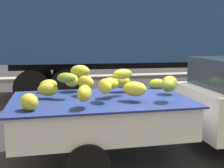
{
  "coord_description": "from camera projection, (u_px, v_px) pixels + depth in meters",
  "views": [
    {
      "loc": [
        -1.65,
        -4.81,
        2.09
      ],
      "look_at": [
        -0.66,
        -0.05,
        1.28
      ],
      "focal_mm": 46.12,
      "sensor_mm": 36.0,
      "label": 1
    }
  ],
  "objects": [
    {
      "name": "pickup_truck",
      "position": [
        209.0,
        104.0,
        5.15
      ],
      "size": [
        5.1,
        1.84,
        1.7
      ],
      "rotation": [
        0.0,
        0.0,
        0.0
      ],
      "color": "white",
      "rests_on": "ground"
    },
    {
      "name": "curb_strip",
      "position": [
        86.0,
        77.0,
        14.29
      ],
      "size": [
        80.0,
        0.8,
        0.16
      ],
      "primitive_type": "cube",
      "color": "gray",
      "rests_on": "ground"
    },
    {
      "name": "ground",
      "position": [
        146.0,
        151.0,
        5.32
      ],
      "size": [
        220.0,
        220.0,
        0.0
      ],
      "primitive_type": "plane",
      "color": "#28282B"
    },
    {
      "name": "semi_trailer",
      "position": [
        163.0,
        24.0,
        10.43
      ],
      "size": [
        12.08,
        2.99,
        3.95
      ],
      "rotation": [
        0.0,
        0.0,
        -0.03
      ],
      "color": "navy",
      "rests_on": "ground"
    }
  ]
}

